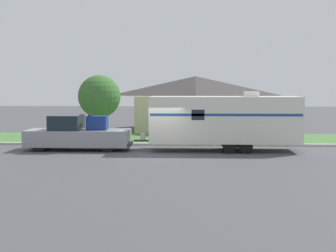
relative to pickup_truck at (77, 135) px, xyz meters
name	(u,v)px	position (x,y,z in m)	size (l,w,h in m)	color
ground_plane	(160,154)	(4.86, -1.53, -0.89)	(120.00, 120.00, 0.00)	#47474C
curb_strip	(164,144)	(4.86, 2.22, -0.82)	(80.00, 0.30, 0.14)	beige
lawn_strip	(167,139)	(4.86, 5.87, -0.87)	(80.00, 7.00, 0.03)	#477538
house_across_street	(195,102)	(6.94, 12.82, 1.44)	(10.26, 7.53, 4.49)	beige
pickup_truck	(77,135)	(0.00, 0.00, 0.00)	(6.02, 2.06, 2.08)	black
travel_trailer	(224,119)	(8.42, 0.00, 0.90)	(9.35, 2.44, 3.36)	black
mailbox	(250,130)	(10.20, 2.78, 0.07)	(0.48, 0.20, 1.25)	brown
tree_in_yard	(99,96)	(0.25, 5.49, 2.07)	(2.93, 2.93, 4.43)	brown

